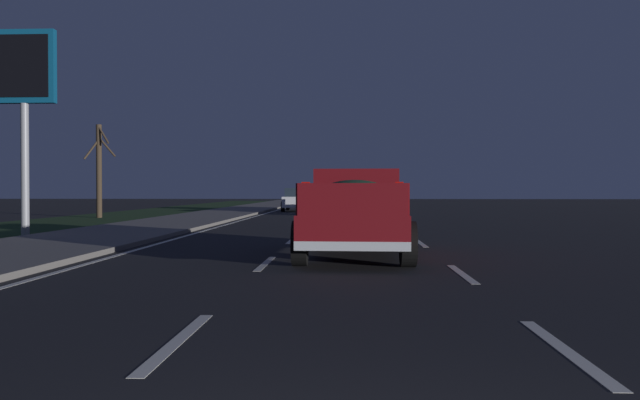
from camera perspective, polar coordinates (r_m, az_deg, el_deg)
The scene contains 9 objects.
ground at distance 29.10m, azimuth 2.89°, elevation -1.88°, with size 144.00×144.00×0.00m, color black.
sidewalk_shoulder at distance 29.99m, azimuth -11.50°, elevation -1.70°, with size 108.00×4.00×0.12m, color slate.
grass_verge at distance 31.59m, azimuth -20.33°, elevation -1.71°, with size 108.00×6.00×0.01m, color #1E3819.
lane_markings at distance 32.41m, azimuth -2.50°, elevation -1.59°, with size 108.00×7.04×0.01m.
pickup_truck at distance 13.61m, azimuth 3.24°, elevation -0.91°, with size 5.49×2.41×1.87m.
sedan_blue at distance 35.53m, azimuth 3.16°, elevation -0.12°, with size 4.42×2.06×1.54m.
sedan_white at distance 42.74m, azimuth -1.92°, elevation 0.06°, with size 4.42×2.06×1.54m.
gas_price_sign at distance 21.36m, azimuth -24.95°, elevation 9.49°, with size 0.27×1.90×6.22m.
bare_tree_far at distance 34.31m, azimuth -19.15°, elevation 2.74°, with size 1.83×1.51×4.74m.
Camera 1 is at (-2.06, 0.15, 1.41)m, focal length 35.77 mm.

